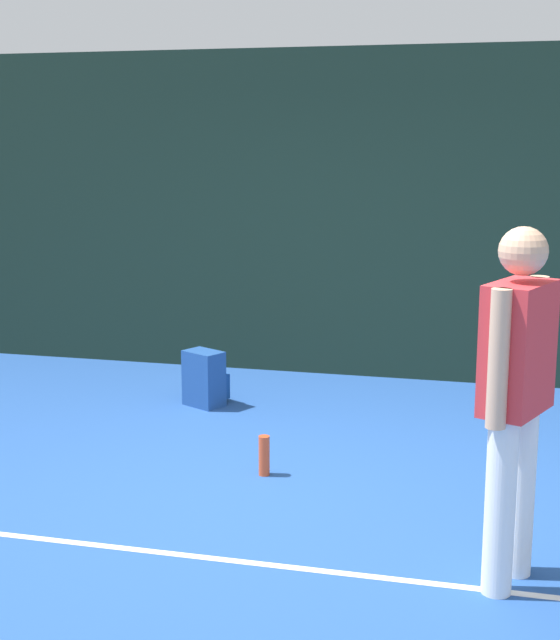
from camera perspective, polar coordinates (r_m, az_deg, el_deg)
name	(u,v)px	position (r m, az deg, el deg)	size (l,w,h in m)	color
ground_plane	(264,501)	(5.43, -1.04, -11.21)	(12.00, 12.00, 0.00)	#234C93
back_fence	(352,216)	(7.98, 4.53, 6.51)	(10.00, 0.10, 2.83)	#192D23
court_line	(223,560)	(4.75, -3.55, -14.69)	(9.00, 0.05, 0.00)	white
tennis_player	(516,387)	(4.31, 14.52, -4.06)	(0.36, 0.50, 1.70)	white
backpack	(205,379)	(7.23, -4.68, -3.70)	(0.36, 0.37, 0.44)	#1E478C
water_bottle	(264,456)	(5.78, -1.00, -8.45)	(0.07, 0.07, 0.26)	#D84C26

